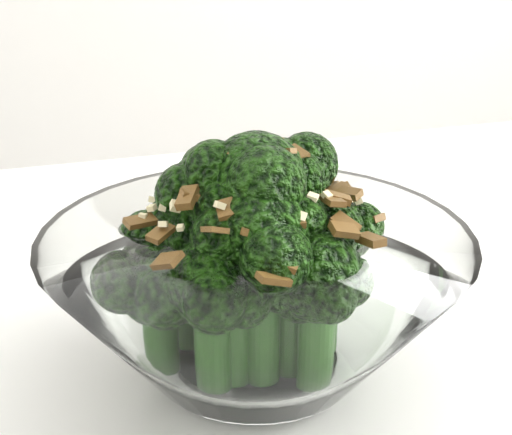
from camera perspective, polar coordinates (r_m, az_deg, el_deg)
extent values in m
cube|color=white|center=(0.52, 0.71, -10.81)|extent=(1.32, 1.00, 0.04)
cylinder|color=white|center=(0.48, 0.00, -10.83)|extent=(0.10, 0.10, 0.01)
cylinder|color=#225015|center=(0.45, 0.00, -4.89)|extent=(0.02, 0.02, 0.09)
sphere|color=#1B450D|center=(0.43, 0.00, 2.48)|extent=(0.06, 0.06, 0.06)
cylinder|color=#225015|center=(0.47, 1.66, -3.94)|extent=(0.02, 0.02, 0.09)
sphere|color=#1B450D|center=(0.45, 1.75, 2.49)|extent=(0.05, 0.05, 0.05)
cylinder|color=#225015|center=(0.46, -2.92, -5.02)|extent=(0.02, 0.02, 0.08)
sphere|color=#1B450D|center=(0.44, -3.07, 1.42)|extent=(0.06, 0.06, 0.06)
cylinder|color=#225015|center=(0.43, 0.47, -7.45)|extent=(0.02, 0.02, 0.08)
sphere|color=#1B450D|center=(0.41, 0.49, -1.00)|extent=(0.05, 0.05, 0.05)
cylinder|color=#225015|center=(0.46, 4.80, -6.23)|extent=(0.02, 0.02, 0.06)
sphere|color=#1B450D|center=(0.44, 4.99, -1.21)|extent=(0.05, 0.05, 0.05)
cylinder|color=#225015|center=(0.47, -4.99, -6.00)|extent=(0.02, 0.02, 0.06)
sphere|color=#1B450D|center=(0.45, -5.17, -1.18)|extent=(0.05, 0.05, 0.05)
cylinder|color=#225015|center=(0.43, 4.38, -9.21)|extent=(0.02, 0.02, 0.06)
sphere|color=#1B450D|center=(0.41, 4.55, -4.33)|extent=(0.05, 0.05, 0.05)
cylinder|color=#225015|center=(0.43, -3.16, -9.45)|extent=(0.02, 0.02, 0.06)
sphere|color=#1B450D|center=(0.41, -3.28, -4.78)|extent=(0.05, 0.05, 0.05)
cylinder|color=#225015|center=(0.50, 5.25, -5.19)|extent=(0.02, 0.02, 0.05)
sphere|color=#1B450D|center=(0.48, 5.39, -1.59)|extent=(0.04, 0.04, 0.04)
cylinder|color=#225015|center=(0.45, -6.93, -8.73)|extent=(0.02, 0.02, 0.04)
sphere|color=#1B450D|center=(0.43, -7.14, -4.92)|extent=(0.05, 0.05, 0.05)
cylinder|color=#225015|center=(0.51, -0.09, -4.52)|extent=(0.02, 0.02, 0.05)
sphere|color=#1B450D|center=(0.49, -0.09, -0.83)|extent=(0.04, 0.04, 0.04)
cylinder|color=#225015|center=(0.45, 2.55, -8.45)|extent=(0.02, 0.02, 0.05)
sphere|color=#1B450D|center=(0.43, 2.63, -4.15)|extent=(0.05, 0.05, 0.05)
cylinder|color=#225015|center=(0.44, -1.68, -8.81)|extent=(0.02, 0.02, 0.06)
sphere|color=#1B450D|center=(0.42, -1.74, -4.10)|extent=(0.05, 0.05, 0.05)
cube|color=brown|center=(0.41, 6.52, -0.47)|extent=(0.02, 0.02, 0.01)
cube|color=brown|center=(0.40, 1.15, 3.10)|extent=(0.02, 0.02, 0.01)
cube|color=brown|center=(0.37, 1.31, -4.50)|extent=(0.02, 0.01, 0.01)
cube|color=brown|center=(0.41, -4.33, 1.55)|extent=(0.02, 0.01, 0.01)
cube|color=brown|center=(0.39, 1.15, -0.30)|extent=(0.01, 0.02, 0.01)
cube|color=brown|center=(0.41, 5.59, 1.24)|extent=(0.01, 0.02, 0.01)
cube|color=brown|center=(0.38, 1.86, -3.13)|extent=(0.02, 0.01, 0.01)
cube|color=brown|center=(0.47, 0.64, 4.25)|extent=(0.02, 0.01, 0.01)
cube|color=brown|center=(0.43, -3.88, 3.78)|extent=(0.01, 0.01, 0.01)
cube|color=brown|center=(0.40, 0.45, 1.41)|extent=(0.02, 0.01, 0.01)
cube|color=brown|center=(0.41, -5.02, 1.46)|extent=(0.01, 0.02, 0.01)
cube|color=brown|center=(0.46, -4.75, 2.97)|extent=(0.02, 0.02, 0.01)
cube|color=brown|center=(0.40, 2.90, -0.07)|extent=(0.01, 0.01, 0.01)
cube|color=brown|center=(0.42, -3.09, 3.83)|extent=(0.02, 0.02, 0.01)
cube|color=brown|center=(0.42, 5.94, 1.44)|extent=(0.02, 0.01, 0.01)
cube|color=brown|center=(0.46, 5.93, 2.07)|extent=(0.02, 0.01, 0.01)
cube|color=brown|center=(0.44, 6.78, 1.75)|extent=(0.02, 0.02, 0.01)
cube|color=brown|center=(0.41, 8.33, -1.62)|extent=(0.01, 0.02, 0.01)
cube|color=brown|center=(0.45, 1.09, 4.78)|extent=(0.02, 0.02, 0.01)
cube|color=brown|center=(0.44, -0.31, 5.49)|extent=(0.02, 0.01, 0.01)
cube|color=brown|center=(0.47, 6.54, 1.77)|extent=(0.01, 0.02, 0.01)
cube|color=brown|center=(0.47, 5.23, 2.11)|extent=(0.02, 0.02, 0.01)
cube|color=brown|center=(0.39, -3.07, -0.93)|extent=(0.02, 0.02, 0.01)
cube|color=brown|center=(0.48, 4.02, 2.29)|extent=(0.01, 0.02, 0.01)
cube|color=brown|center=(0.44, 8.20, -0.11)|extent=(0.02, 0.02, 0.01)
cube|color=brown|center=(0.42, 1.92, 4.76)|extent=(0.02, 0.01, 0.01)
cube|color=brown|center=(0.47, -0.90, 4.11)|extent=(0.02, 0.02, 0.01)
cube|color=brown|center=(0.42, -4.81, 2.29)|extent=(0.02, 0.01, 0.01)
cube|color=brown|center=(0.48, 5.47, 2.08)|extent=(0.02, 0.01, 0.01)
cube|color=brown|center=(0.42, 1.09, 5.70)|extent=(0.02, 0.02, 0.01)
cube|color=brown|center=(0.39, -6.46, -3.13)|extent=(0.02, 0.02, 0.01)
cube|color=brown|center=(0.41, -0.83, 4.35)|extent=(0.02, 0.02, 0.01)
cube|color=brown|center=(0.46, -2.23, 3.53)|extent=(0.01, 0.02, 0.00)
cube|color=brown|center=(0.39, -0.70, -0.98)|extent=(0.01, 0.01, 0.01)
cube|color=brown|center=(0.45, -1.72, 4.04)|extent=(0.01, 0.01, 0.01)
cube|color=brown|center=(0.43, 3.03, 4.69)|extent=(0.01, 0.02, 0.01)
cube|color=brown|center=(0.47, 0.43, 3.33)|extent=(0.01, 0.01, 0.01)
cube|color=brown|center=(0.40, 6.44, -0.90)|extent=(0.02, 0.01, 0.01)
cube|color=brown|center=(0.42, -8.41, -0.27)|extent=(0.02, 0.02, 0.01)
cube|color=brown|center=(0.43, -5.22, 1.66)|extent=(0.02, 0.01, 0.01)
cube|color=brown|center=(0.49, 0.33, 2.56)|extent=(0.01, 0.01, 0.01)
cube|color=brown|center=(0.42, -3.88, 2.94)|extent=(0.02, 0.02, 0.01)
cube|color=brown|center=(0.39, -2.18, 0.58)|extent=(0.01, 0.01, 0.01)
cube|color=brown|center=(0.45, 4.60, 3.04)|extent=(0.02, 0.01, 0.01)
cube|color=brown|center=(0.41, 0.45, 4.51)|extent=(0.02, 0.02, 0.01)
cube|color=brown|center=(0.41, -6.95, -1.13)|extent=(0.02, 0.02, 0.01)
cube|color=beige|center=(0.44, 4.03, 3.94)|extent=(0.01, 0.01, 0.01)
cube|color=beige|center=(0.41, 5.17, 1.61)|extent=(0.01, 0.01, 0.00)
cube|color=beige|center=(0.40, -1.01, 3.57)|extent=(0.01, 0.01, 0.01)
cube|color=beige|center=(0.41, -6.77, -0.47)|extent=(0.01, 0.01, 0.00)
cube|color=beige|center=(0.46, 5.01, 2.81)|extent=(0.01, 0.01, 0.01)
cube|color=beige|center=(0.44, 7.33, 0.67)|extent=(0.01, 0.01, 0.00)
cube|color=beige|center=(0.40, -5.52, -0.74)|extent=(0.00, 0.00, 0.00)
cube|color=beige|center=(0.41, -5.86, 0.83)|extent=(0.01, 0.01, 0.01)
cube|color=beige|center=(0.39, -2.65, 0.89)|extent=(0.01, 0.01, 0.01)
cube|color=beige|center=(0.39, 1.28, -0.94)|extent=(0.00, 0.01, 0.00)
cube|color=beige|center=(0.48, 2.84, 2.85)|extent=(0.01, 0.01, 0.00)
cube|color=beige|center=(0.44, 6.74, 1.36)|extent=(0.01, 0.01, 0.01)
cube|color=beige|center=(0.45, -5.83, 2.54)|extent=(0.01, 0.01, 0.00)
cube|color=beige|center=(0.44, 7.49, 1.14)|extent=(0.01, 0.01, 0.01)
cube|color=beige|center=(0.40, 0.36, 2.72)|extent=(0.01, 0.01, 0.01)
cube|color=beige|center=(0.47, -5.44, 2.12)|extent=(0.00, 0.00, 0.00)
cube|color=beige|center=(0.40, 4.13, 1.43)|extent=(0.01, 0.01, 0.01)
cube|color=beige|center=(0.48, 2.07, 3.24)|extent=(0.01, 0.01, 0.00)
cube|color=beige|center=(0.43, -7.59, 0.70)|extent=(0.01, 0.01, 0.00)
cube|color=beige|center=(0.42, -6.82, 0.72)|extent=(0.01, 0.00, 0.00)
cube|color=beige|center=(0.43, -8.24, 0.09)|extent=(0.01, 0.01, 0.00)
cube|color=beige|center=(0.41, 0.60, 4.83)|extent=(0.01, 0.01, 0.01)
cube|color=beige|center=(0.47, -2.35, 3.54)|extent=(0.01, 0.01, 0.01)
cube|color=beige|center=(0.48, 5.52, 2.29)|extent=(0.01, 0.01, 0.01)
cube|color=beige|center=(0.45, 7.62, 0.71)|extent=(0.01, 0.01, 0.01)
cube|color=beige|center=(0.45, -3.33, 4.23)|extent=(0.01, 0.01, 0.00)
cube|color=beige|center=(0.38, 1.48, -2.92)|extent=(0.00, 0.00, 0.00)
cube|color=beige|center=(0.44, -5.64, 2.85)|extent=(0.01, 0.01, 0.00)
cube|color=beige|center=(0.43, 2.67, 4.91)|extent=(0.01, 0.01, 0.00)
cube|color=beige|center=(0.45, -7.43, 1.28)|extent=(0.01, 0.01, 0.01)
cube|color=beige|center=(0.39, 3.27, 0.00)|extent=(0.01, 0.01, 0.01)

